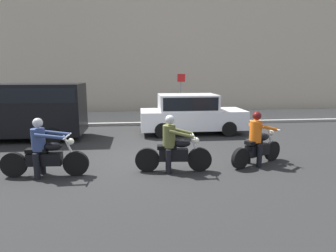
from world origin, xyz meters
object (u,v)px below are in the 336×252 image
(parked_sedan_white, at_px, (191,114))
(parked_van_black, at_px, (17,107))
(motorcycle_with_rider_orange_stripe, at_px, (257,143))
(street_sign_post, at_px, (181,91))
(motorcycle_with_rider_denim_blue, at_px, (44,153))
(motorcycle_with_rider_olive, at_px, (173,149))

(parked_sedan_white, relative_size, parked_van_black, 0.89)
(motorcycle_with_rider_orange_stripe, distance_m, street_sign_post, 8.57)
(motorcycle_with_rider_denim_blue, height_order, parked_van_black, parked_van_black)
(motorcycle_with_rider_orange_stripe, bearing_deg, street_sign_post, 96.31)
(parked_van_black, height_order, street_sign_post, street_sign_post)
(motorcycle_with_rider_denim_blue, bearing_deg, motorcycle_with_rider_orange_stripe, 3.41)
(parked_van_black, bearing_deg, motorcycle_with_rider_olive, -37.75)
(motorcycle_with_rider_denim_blue, bearing_deg, street_sign_post, 60.86)
(street_sign_post, bearing_deg, parked_van_black, -148.64)
(parked_sedan_white, bearing_deg, street_sign_post, 87.34)
(street_sign_post, bearing_deg, motorcycle_with_rider_denim_blue, -119.14)
(motorcycle_with_rider_denim_blue, xyz_separation_m, street_sign_post, (4.91, 8.81, 1.00))
(motorcycle_with_rider_orange_stripe, distance_m, parked_sedan_white, 4.66)
(motorcycle_with_rider_olive, distance_m, motorcycle_with_rider_denim_blue, 3.34)
(motorcycle_with_rider_denim_blue, bearing_deg, parked_van_black, 117.66)
(parked_sedan_white, relative_size, street_sign_post, 1.84)
(motorcycle_with_rider_olive, bearing_deg, parked_sedan_white, 74.02)
(parked_van_black, xyz_separation_m, street_sign_post, (7.22, 4.40, 0.34))
(motorcycle_with_rider_olive, relative_size, parked_van_black, 0.41)
(motorcycle_with_rider_orange_stripe, bearing_deg, motorcycle_with_rider_denim_blue, -176.59)
(motorcycle_with_rider_denim_blue, xyz_separation_m, parked_van_black, (-2.31, 4.41, 0.67))
(motorcycle_with_rider_denim_blue, relative_size, parked_van_black, 0.44)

